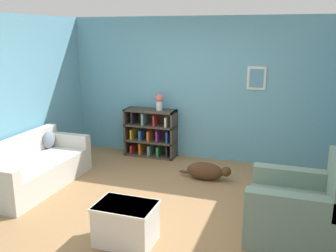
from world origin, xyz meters
name	(u,v)px	position (x,y,z in m)	size (l,w,h in m)	color
ground_plane	(159,207)	(0.00, 0.00, 0.00)	(14.00, 14.00, 0.00)	#997047
wall_back	(201,89)	(0.00, 2.25, 1.30)	(5.60, 0.13, 2.60)	#609EB7
couch	(33,169)	(-2.08, 0.06, 0.28)	(0.83, 1.90, 0.75)	beige
bookshelf	(151,133)	(-0.90, 2.02, 0.44)	(0.97, 0.35, 0.91)	#42382D
recliner_chair	(300,209)	(1.80, -0.18, 0.35)	(1.05, 0.99, 1.00)	gray
coffee_table	(126,222)	(-0.05, -0.94, 0.25)	(0.67, 0.48, 0.47)	silver
dog	(207,171)	(0.39, 1.17, 0.14)	(0.87, 0.26, 0.29)	#472D19
vase	(159,101)	(-0.72, 2.00, 1.08)	(0.15, 0.15, 0.31)	silver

